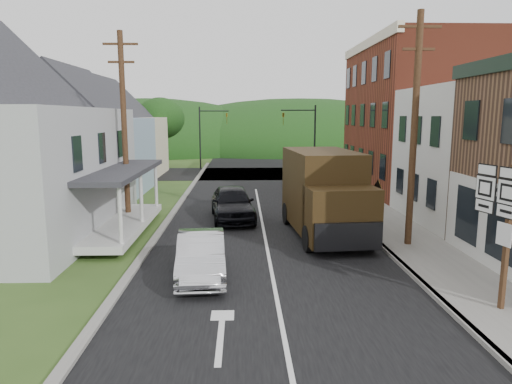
{
  "coord_description": "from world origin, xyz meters",
  "views": [
    {
      "loc": [
        -0.97,
        -13.82,
        5.17
      ],
      "look_at": [
        -0.42,
        3.86,
        2.2
      ],
      "focal_mm": 32.0,
      "sensor_mm": 36.0,
      "label": 1
    }
  ],
  "objects": [
    {
      "name": "ground",
      "position": [
        0.0,
        0.0,
        0.0
      ],
      "size": [
        120.0,
        120.0,
        0.0
      ],
      "primitive_type": "plane",
      "color": "#2D4719",
      "rests_on": "ground"
    },
    {
      "name": "road",
      "position": [
        0.0,
        10.0,
        0.0
      ],
      "size": [
        9.0,
        90.0,
        0.02
      ],
      "primitive_type": "cube",
      "color": "black",
      "rests_on": "ground"
    },
    {
      "name": "cross_road",
      "position": [
        0.0,
        27.0,
        0.0
      ],
      "size": [
        60.0,
        9.0,
        0.02
      ],
      "primitive_type": "cube",
      "color": "black",
      "rests_on": "ground"
    },
    {
      "name": "sidewalk_right",
      "position": [
        5.9,
        8.0,
        0.07
      ],
      "size": [
        2.8,
        55.0,
        0.15
      ],
      "primitive_type": "cube",
      "color": "slate",
      "rests_on": "ground"
    },
    {
      "name": "curb_right",
      "position": [
        4.55,
        8.0,
        0.07
      ],
      "size": [
        0.2,
        55.0,
        0.15
      ],
      "primitive_type": "cube",
      "color": "slate",
      "rests_on": "ground"
    },
    {
      "name": "curb_left",
      "position": [
        -4.65,
        8.0,
        0.06
      ],
      "size": [
        0.3,
        55.0,
        0.12
      ],
      "primitive_type": "cube",
      "color": "slate",
      "rests_on": "ground"
    },
    {
      "name": "storefront_white",
      "position": [
        11.3,
        7.5,
        3.25
      ],
      "size": [
        8.0,
        7.0,
        6.5
      ],
      "primitive_type": "cube",
      "color": "silver",
      "rests_on": "ground"
    },
    {
      "name": "storefront_red",
      "position": [
        11.3,
        17.0,
        5.0
      ],
      "size": [
        8.0,
        12.0,
        10.0
      ],
      "primitive_type": "cube",
      "color": "maroon",
      "rests_on": "ground"
    },
    {
      "name": "house_blue",
      "position": [
        -11.0,
        17.0,
        3.69
      ],
      "size": [
        7.14,
        8.16,
        7.28
      ],
      "color": "#849FB4",
      "rests_on": "ground"
    },
    {
      "name": "house_cream",
      "position": [
        -11.5,
        26.0,
        3.69
      ],
      "size": [
        7.14,
        8.16,
        7.28
      ],
      "color": "beige",
      "rests_on": "ground"
    },
    {
      "name": "utility_pole_right",
      "position": [
        5.6,
        3.5,
        4.66
      ],
      "size": [
        1.6,
        0.26,
        9.0
      ],
      "color": "#472D19",
      "rests_on": "ground"
    },
    {
      "name": "utility_pole_left",
      "position": [
        -6.5,
        8.0,
        4.66
      ],
      "size": [
        1.6,
        0.26,
        9.0
      ],
      "color": "#472D19",
      "rests_on": "ground"
    },
    {
      "name": "traffic_signal_right",
      "position": [
        4.3,
        23.5,
        3.76
      ],
      "size": [
        2.87,
        0.2,
        6.0
      ],
      "color": "black",
      "rests_on": "ground"
    },
    {
      "name": "traffic_signal_left",
      "position": [
        -4.3,
        30.5,
        3.76
      ],
      "size": [
        2.87,
        0.2,
        6.0
      ],
      "color": "black",
      "rests_on": "ground"
    },
    {
      "name": "tree_left_d",
      "position": [
        -9.0,
        32.0,
        4.88
      ],
      "size": [
        4.8,
        4.8,
        6.94
      ],
      "color": "#382616",
      "rests_on": "ground"
    },
    {
      "name": "forested_ridge",
      "position": [
        0.0,
        55.0,
        0.0
      ],
      "size": [
        90.0,
        30.0,
        16.0
      ],
      "primitive_type": "ellipsoid",
      "color": "#15330F",
      "rests_on": "ground"
    },
    {
      "name": "silver_sedan",
      "position": [
        -2.31,
        0.39,
        0.7
      ],
      "size": [
        1.81,
        4.37,
        1.41
      ],
      "primitive_type": "imported",
      "rotation": [
        0.0,
        0.0,
        0.08
      ],
      "color": "silver",
      "rests_on": "ground"
    },
    {
      "name": "dark_sedan",
      "position": [
        -1.46,
        8.57,
        0.85
      ],
      "size": [
        2.51,
        5.16,
        1.69
      ],
      "primitive_type": "imported",
      "rotation": [
        0.0,
        0.0,
        0.11
      ],
      "color": "black",
      "rests_on": "ground"
    },
    {
      "name": "delivery_van",
      "position": [
        2.58,
        5.35,
        1.85
      ],
      "size": [
        3.17,
        6.74,
        3.66
      ],
      "rotation": [
        0.0,
        0.0,
        0.08
      ],
      "color": "black",
      "rests_on": "ground"
    },
    {
      "name": "route_sign_cluster",
      "position": [
        5.79,
        -2.68,
        2.62
      ],
      "size": [
        0.59,
        2.13,
        3.81
      ],
      "rotation": [
        0.0,
        0.0,
        0.24
      ],
      "color": "#472D19",
      "rests_on": "sidewalk_right"
    },
    {
      "name": "warning_sign",
      "position": [
        4.78,
        4.97,
        1.67
      ],
      "size": [
        0.16,
        0.65,
        2.37
      ],
      "rotation": [
        0.0,
        0.0,
        0.18
      ],
      "color": "black",
      "rests_on": "sidewalk_right"
    }
  ]
}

